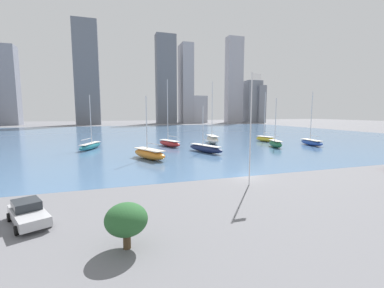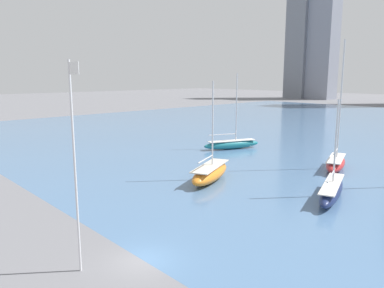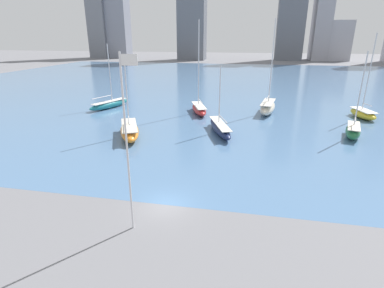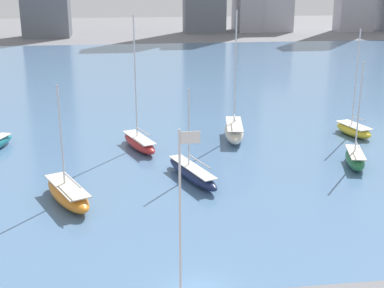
{
  "view_description": "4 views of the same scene",
  "coord_description": "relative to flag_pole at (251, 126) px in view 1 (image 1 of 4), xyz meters",
  "views": [
    {
      "loc": [
        -17.1,
        -29.61,
        8.48
      ],
      "look_at": [
        -4.62,
        8.9,
        3.5
      ],
      "focal_mm": 24.0,
      "sensor_mm": 36.0,
      "label": 1
    },
    {
      "loc": [
        19.03,
        -13.33,
        12.05
      ],
      "look_at": [
        -5.68,
        9.75,
        5.88
      ],
      "focal_mm": 35.0,
      "sensor_mm": 36.0,
      "label": 2
    },
    {
      "loc": [
        6.62,
        -21.83,
        13.9
      ],
      "look_at": [
        0.1,
        11.1,
        1.71
      ],
      "focal_mm": 28.0,
      "sensor_mm": 36.0,
      "label": 3
    },
    {
      "loc": [
        -4.55,
        -31.68,
        21.1
      ],
      "look_at": [
        2.06,
        18.94,
        4.84
      ],
      "focal_mm": 50.0,
      "sensor_mm": 36.0,
      "label": 4
    }
  ],
  "objects": [
    {
      "name": "ground_plane",
      "position": [
        1.54,
        3.64,
        -6.99
      ],
      "size": [
        500.0,
        500.0,
        0.0
      ],
      "primitive_type": "plane",
      "color": "slate"
    },
    {
      "name": "harbor_water",
      "position": [
        1.54,
        73.64,
        -6.99
      ],
      "size": [
        180.0,
        140.0,
        0.0
      ],
      "color": "#4C7099",
      "rests_on": "ground_plane"
    },
    {
      "name": "sailboat_teal",
      "position": [
        -19.83,
        37.16,
        -6.15
      ],
      "size": [
        5.36,
        10.02,
        12.47
      ],
      "rotation": [
        0.0,
        0.0,
        -0.38
      ],
      "color": "#1E757F",
      "rests_on": "harbor_water"
    },
    {
      "name": "sailboat_navy",
      "position": [
        3.91,
        24.92,
        -6.13
      ],
      "size": [
        5.23,
        10.43,
        9.82
      ],
      "rotation": [
        0.0,
        0.0,
        0.34
      ],
      "color": "#19234C",
      "rests_on": "harbor_water"
    },
    {
      "name": "sailboat_red",
      "position": [
        -1.31,
        36.42,
        -6.04
      ],
      "size": [
        4.98,
        8.91,
        16.54
      ],
      "rotation": [
        0.0,
        0.0,
        0.35
      ],
      "color": "#B72828",
      "rests_on": "harbor_water"
    },
    {
      "name": "distant_city_skyline",
      "position": [
        8.87,
        173.44,
        22.73
      ],
      "size": [
        208.89,
        25.55,
        70.38
      ],
      "color": "slate",
      "rests_on": "ground_plane"
    },
    {
      "name": "sailboat_green",
      "position": [
        23.04,
        26.94,
        -6.02
      ],
      "size": [
        3.7,
        7.06,
        11.97
      ],
      "rotation": [
        0.0,
        0.0,
        -0.27
      ],
      "color": "#236B3D",
      "rests_on": "harbor_water"
    },
    {
      "name": "sailboat_blue",
      "position": [
        34.45,
        27.46,
        -6.15
      ],
      "size": [
        3.74,
        8.89,
        13.81
      ],
      "rotation": [
        0.0,
        0.0,
        -0.16
      ],
      "color": "#284CA8",
      "rests_on": "harbor_water"
    },
    {
      "name": "sailboat_orange",
      "position": [
        -8.73,
        20.57,
        -6.0
      ],
      "size": [
        6.13,
        9.51,
        11.49
      ],
      "rotation": [
        0.0,
        0.0,
        0.42
      ],
      "color": "orange",
      "rests_on": "harbor_water"
    },
    {
      "name": "parked_pickup_silver",
      "position": [
        -21.71,
        -4.14,
        -6.15
      ],
      "size": [
        3.97,
        5.43,
        1.71
      ],
      "rotation": [
        0.0,
        0.0,
        0.44
      ],
      "color": "#B7B7BC",
      "rests_on": "ground_plane"
    },
    {
      "name": "flag_pole",
      "position": [
        0.0,
        0.0,
        0.0
      ],
      "size": [
        1.24,
        0.14,
        12.98
      ],
      "color": "silver",
      "rests_on": "ground_plane"
    },
    {
      "name": "yard_shrub",
      "position": [
        -14.75,
        -10.25,
        -5.12
      ],
      "size": [
        2.65,
        2.65,
        2.91
      ],
      "color": "#4C3823",
      "rests_on": "ground_plane"
    },
    {
      "name": "sailboat_yellow",
      "position": [
        27.98,
        38.62,
        -6.09
      ],
      "size": [
        4.13,
        7.05,
        14.34
      ],
      "rotation": [
        0.0,
        0.0,
        0.25
      ],
      "color": "yellow",
      "rests_on": "harbor_water"
    },
    {
      "name": "sailboat_cream",
      "position": [
        11.41,
        39.04,
        -5.8
      ],
      "size": [
        3.97,
        9.62,
        16.79
      ],
      "rotation": [
        0.0,
        0.0,
        -0.16
      ],
      "color": "beige",
      "rests_on": "harbor_water"
    }
  ]
}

